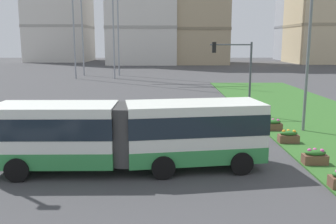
# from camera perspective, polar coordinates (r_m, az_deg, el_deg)

# --- Properties ---
(articulated_bus) EXTENTS (11.93, 3.56, 3.00)m
(articulated_bus) POSITION_cam_1_polar(r_m,az_deg,el_deg) (16.61, -5.67, -3.29)
(articulated_bus) COLOR silver
(articulated_bus) RESTS_ON ground
(car_black_sedan) EXTENTS (4.47, 2.17, 1.58)m
(car_black_sedan) POSITION_cam_1_polar(r_m,az_deg,el_deg) (26.71, -14.94, -0.25)
(car_black_sedan) COLOR black
(car_black_sedan) RESTS_ON ground
(flower_planter_3) EXTENTS (1.10, 0.56, 0.74)m
(flower_planter_3) POSITION_cam_1_polar(r_m,az_deg,el_deg) (18.65, 21.50, -6.35)
(flower_planter_3) COLOR brown
(flower_planter_3) RESTS_ON grass_median
(flower_planter_4) EXTENTS (1.10, 0.56, 0.74)m
(flower_planter_4) POSITION_cam_1_polar(r_m,az_deg,el_deg) (22.03, 17.90, -3.57)
(flower_planter_4) COLOR brown
(flower_planter_4) RESTS_ON grass_median
(flower_planter_5) EXTENTS (1.10, 0.56, 0.74)m
(flower_planter_5) POSITION_cam_1_polar(r_m,az_deg,el_deg) (24.82, 15.73, -1.88)
(flower_planter_5) COLOR brown
(flower_planter_5) RESTS_ON grass_median
(traffic_light_far_right) EXTENTS (3.19, 0.28, 5.63)m
(traffic_light_far_right) POSITION_cam_1_polar(r_m,az_deg,el_deg) (29.00, 10.49, 6.97)
(traffic_light_far_right) COLOR #474C51
(traffic_light_far_right) RESTS_ON ground
(streetlight_median) EXTENTS (0.70, 0.28, 9.44)m
(streetlight_median) POSITION_cam_1_polar(r_m,az_deg,el_deg) (24.79, 20.63, 8.89)
(streetlight_median) COLOR slate
(streetlight_median) RESTS_ON ground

